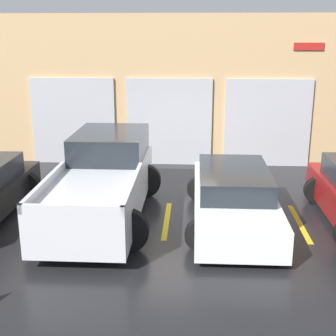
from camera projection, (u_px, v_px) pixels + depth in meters
name	position (u px, v px, depth m)	size (l,w,h in m)	color
ground_plane	(171.00, 194.00, 12.42)	(28.00, 28.00, 0.00)	black
shophouse_building	(176.00, 92.00, 14.92)	(14.52, 0.68, 4.69)	tan
pickup_truck	(103.00, 181.00, 10.83)	(2.51, 5.11, 1.75)	silver
sedan_white	(233.00, 197.00, 10.48)	(2.13, 4.61, 1.22)	white
parking_stripe_left	(38.00, 217.00, 10.86)	(0.12, 2.20, 0.01)	gold
parking_stripe_centre	(167.00, 220.00, 10.70)	(0.12, 2.20, 0.01)	gold
parking_stripe_right	(299.00, 223.00, 10.53)	(0.12, 2.20, 0.01)	gold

